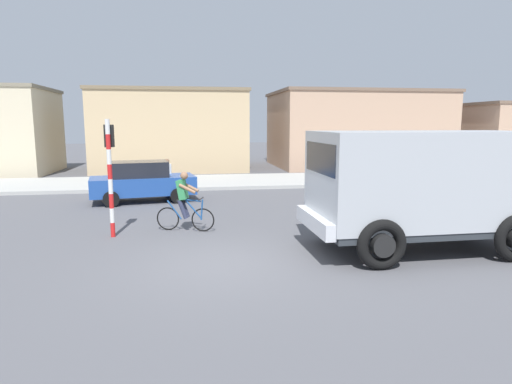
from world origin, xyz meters
TOP-DOWN VIEW (x-y plane):
  - ground_plane at (0.00, 0.00)m, footprint 120.00×120.00m
  - sidewalk_far at (0.00, 13.20)m, footprint 80.00×5.00m
  - truck_foreground at (4.86, 0.39)m, footprint 5.44×2.89m
  - cyclist at (-0.83, 3.21)m, footprint 1.66×0.67m
  - traffic_light_pole at (-2.79, 2.90)m, footprint 0.24×0.43m
  - car_red_near at (-2.50, 8.31)m, footprint 4.22×2.35m
  - pedestrian_near_kerb at (-1.55, 9.14)m, footprint 0.34×0.22m
  - building_mid_block at (-1.69, 21.34)m, footprint 9.84×8.07m
  - building_corner_right at (11.40, 21.10)m, footprint 11.81×7.89m

SIDE VIEW (x-z plane):
  - ground_plane at x=0.00m, z-range 0.00..0.00m
  - sidewalk_far at x=0.00m, z-range 0.00..0.16m
  - car_red_near at x=-2.50m, z-range 0.02..1.62m
  - pedestrian_near_kerb at x=-1.55m, z-range 0.04..1.66m
  - cyclist at x=-0.83m, z-range 0.00..1.72m
  - truck_foreground at x=4.86m, z-range 0.22..3.12m
  - traffic_light_pole at x=-2.79m, z-range 0.47..3.67m
  - building_mid_block at x=-1.69m, z-range 0.00..5.22m
  - building_corner_right at x=11.40m, z-range 0.00..5.29m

